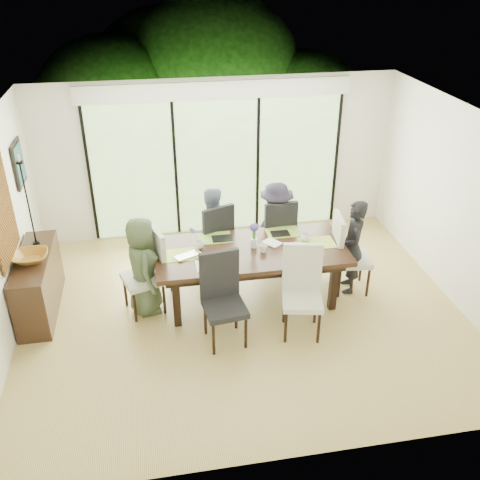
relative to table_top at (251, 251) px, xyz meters
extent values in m
cube|color=olive|center=(-0.16, -0.28, -0.80)|extent=(6.00, 5.00, 0.01)
cube|color=white|center=(-0.16, -0.28, 1.91)|extent=(6.00, 5.00, 0.01)
cube|color=white|center=(-0.16, 2.23, 0.56)|extent=(6.00, 0.02, 2.70)
cube|color=silver|center=(-0.16, -2.79, 0.56)|extent=(6.00, 0.02, 2.70)
cube|color=silver|center=(2.85, -0.28, 0.56)|extent=(0.02, 5.00, 2.70)
cube|color=#598C3F|center=(-0.16, 2.19, 0.41)|extent=(4.20, 0.02, 2.30)
cube|color=white|center=(-0.16, 2.18, 1.71)|extent=(4.40, 0.06, 0.28)
cube|color=black|center=(-2.26, 2.18, 0.41)|extent=(0.05, 0.04, 2.30)
cube|color=black|center=(-0.86, 2.18, 0.41)|extent=(0.05, 0.04, 2.30)
cube|color=black|center=(0.54, 2.18, 0.41)|extent=(0.05, 0.04, 2.30)
cube|color=black|center=(1.94, 2.18, 0.41)|extent=(0.05, 0.04, 2.30)
cube|color=brown|center=(-0.16, 3.12, -0.84)|extent=(6.00, 1.80, 0.10)
cube|color=brown|center=(-0.16, 3.92, -0.24)|extent=(6.00, 0.08, 0.06)
sphere|color=#14380F|center=(-1.96, 4.92, 0.65)|extent=(3.20, 3.20, 3.20)
sphere|color=#14380F|center=(0.24, 5.52, 1.01)|extent=(4.00, 4.00, 4.00)
sphere|color=#14380F|center=(2.04, 4.72, 0.47)|extent=(2.80, 2.80, 2.80)
sphere|color=#14380F|center=(-0.76, 6.22, 0.83)|extent=(3.60, 3.60, 3.60)
cube|color=black|center=(0.00, 0.00, 0.00)|extent=(2.64, 1.21, 0.07)
cube|color=black|center=(0.00, 0.00, -0.10)|extent=(2.42, 0.99, 0.11)
cube|color=black|center=(-1.08, -0.43, -0.41)|extent=(0.10, 0.10, 0.76)
cube|color=black|center=(1.08, -0.43, -0.41)|extent=(0.10, 0.10, 0.76)
cube|color=black|center=(-1.08, 0.43, -0.41)|extent=(0.10, 0.10, 0.76)
cube|color=black|center=(1.08, 0.43, -0.41)|extent=(0.10, 0.10, 0.76)
imported|color=#435337|center=(-1.48, 0.00, -0.08)|extent=(0.49, 0.71, 1.42)
imported|color=black|center=(1.48, 0.00, -0.08)|extent=(0.54, 0.73, 1.42)
imported|color=#7285A5|center=(-0.45, 0.83, -0.08)|extent=(0.69, 0.46, 1.42)
imported|color=#231E2D|center=(0.55, 0.83, -0.08)|extent=(0.74, 0.56, 1.42)
cube|color=#9EC245|center=(-0.95, 0.00, 0.04)|extent=(0.48, 0.35, 0.01)
cube|color=#98B440|center=(0.95, 0.00, 0.04)|extent=(0.48, 0.35, 0.01)
cube|color=#76A93C|center=(-0.45, 0.40, 0.04)|extent=(0.48, 0.35, 0.01)
cube|color=olive|center=(0.55, 0.40, 0.04)|extent=(0.48, 0.35, 0.01)
cube|color=white|center=(-0.55, -0.30, 0.04)|extent=(0.48, 0.35, 0.01)
cube|color=black|center=(-0.35, 0.35, 0.05)|extent=(0.29, 0.20, 0.01)
cube|color=black|center=(0.50, 0.35, 0.05)|extent=(0.26, 0.19, 0.01)
cube|color=white|center=(0.70, -0.05, 0.04)|extent=(0.33, 0.24, 0.00)
cube|color=white|center=(-0.55, -0.30, 0.05)|extent=(0.29, 0.29, 0.03)
cube|color=orange|center=(-0.55, -0.30, 0.07)|extent=(0.22, 0.22, 0.02)
cylinder|color=silver|center=(0.05, 0.05, 0.10)|extent=(0.09, 0.09, 0.13)
cylinder|color=#337226|center=(0.05, 0.05, 0.23)|extent=(0.04, 0.04, 0.18)
sphere|color=#4943A9|center=(0.05, 0.05, 0.34)|extent=(0.12, 0.12, 0.12)
imported|color=silver|center=(-0.85, -0.10, 0.05)|extent=(0.43, 0.37, 0.03)
imported|color=white|center=(-0.70, 0.15, 0.09)|extent=(0.19, 0.19, 0.11)
imported|color=white|center=(0.15, -0.10, 0.08)|extent=(0.15, 0.15, 0.10)
imported|color=white|center=(0.80, 0.10, 0.09)|extent=(0.14, 0.14, 0.11)
imported|color=white|center=(0.25, 0.05, 0.04)|extent=(0.29, 0.31, 0.02)
cube|color=black|center=(-2.92, 0.26, -0.37)|extent=(0.43, 1.51, 0.85)
imported|color=#976521|center=(-2.92, 0.16, 0.12)|extent=(0.45, 0.45, 0.11)
cylinder|color=black|center=(-2.92, 0.61, 0.08)|extent=(0.09, 0.09, 0.04)
cylinder|color=black|center=(-2.92, 0.61, 0.68)|extent=(0.02, 0.02, 1.18)
cylinder|color=black|center=(-2.92, 0.61, 1.26)|extent=(0.09, 0.09, 0.03)
cylinder|color=silver|center=(-2.92, 0.61, 1.32)|extent=(0.03, 0.03, 0.09)
cube|color=brown|center=(-3.13, 0.12, 0.91)|extent=(0.02, 1.00, 1.50)
cube|color=black|center=(-3.13, 1.42, 0.96)|extent=(0.03, 0.55, 0.65)
cube|color=#17434A|center=(-3.11, 1.42, 0.96)|extent=(0.01, 0.45, 0.55)
camera|label=1|loc=(-1.27, -6.27, 3.68)|focal=40.00mm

